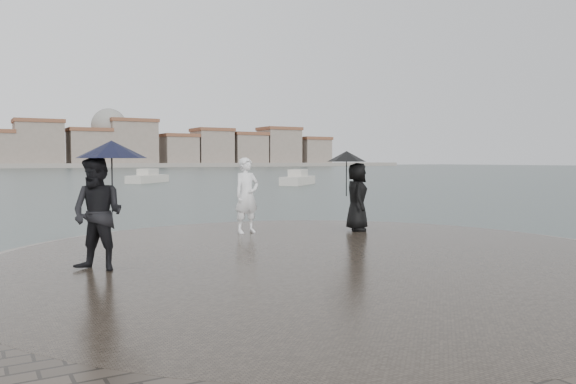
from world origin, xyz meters
TOP-DOWN VIEW (x-y plane):
  - ground at (0.00, 0.00)m, footprint 400.00×400.00m
  - kerb_ring at (0.00, 3.50)m, footprint 12.50×12.50m
  - quay_tip at (0.00, 3.50)m, footprint 11.90×11.90m
  - statue at (0.16, 7.05)m, footprint 0.71×0.52m
  - visitor_left at (-3.76, 4.11)m, footprint 1.35×1.20m
  - visitor_right at (2.61, 6.11)m, footprint 1.18×1.08m
  - boats at (5.73, 38.56)m, footprint 34.39×16.47m

SIDE VIEW (x-z plane):
  - ground at x=0.00m, z-range 0.00..0.00m
  - kerb_ring at x=0.00m, z-range 0.00..0.32m
  - quay_tip at x=0.00m, z-range 0.00..0.36m
  - boats at x=5.73m, z-range -0.37..1.13m
  - statue at x=0.16m, z-range 0.36..2.15m
  - visitor_right at x=2.61m, z-range 0.48..2.43m
  - visitor_left at x=-3.76m, z-range 0.48..2.52m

